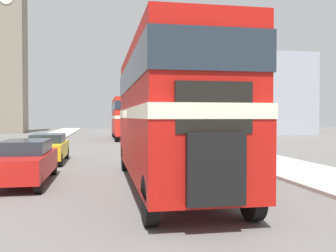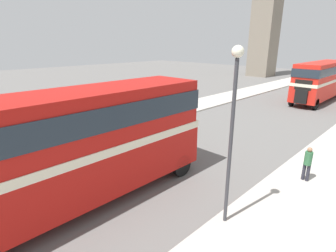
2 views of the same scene
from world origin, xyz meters
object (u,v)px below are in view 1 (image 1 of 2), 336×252
Objects in this scene: bus_distant at (125,115)px; street_lamp at (266,76)px; pedestrian_walking at (243,140)px; double_decker_bus at (168,106)px; church_tower at (10,7)px; bicycle_on_pavement at (213,141)px; car_parked_near at (25,161)px; car_parked_mid at (48,148)px.

street_lamp is at bearing -80.14° from bus_distant.
pedestrian_walking is at bearing -74.98° from bus_distant.
pedestrian_walking is (5.20, -19.36, -1.44)m from bus_distant.
church_tower is (-14.61, 43.69, 15.01)m from double_decker_bus.
car_parked_near is at bearing -129.61° from bicycle_on_pavement.
car_parked_mid is at bearing 90.42° from car_parked_near.
bus_distant is 24.72m from street_lamp.
church_tower reaches higher than pedestrian_walking.
pedestrian_walking is (5.53, 7.53, -1.61)m from double_decker_bus.
street_lamp is at bearing -96.75° from bicycle_on_pavement.
double_decker_bus is 2.37× the size of car_parked_mid.
bicycle_on_pavement is 0.05× the size of church_tower.
car_parked_mid is at bearing 152.07° from street_lamp.
double_decker_bus reaches higher than pedestrian_walking.
pedestrian_walking is at bearing -93.59° from bicycle_on_pavement.
bicycle_on_pavement is at bearing 83.25° from street_lamp.
car_parked_near is 5.96m from car_parked_mid.
car_parked_near is 11.86m from pedestrian_walking.
car_parked_near is 2.88× the size of pedestrian_walking.
car_parked_near is 46.46m from church_tower.
car_parked_mid is at bearing -104.70° from bus_distant.
car_parked_near is (-5.04, -25.34, -1.69)m from bus_distant.
bus_distant is 27.14m from church_tower.
street_lamp is (4.56, 2.57, 1.33)m from double_decker_bus.
bicycle_on_pavement is 0.30× the size of street_lamp.
car_parked_mid is 12.77m from bicycle_on_pavement.
church_tower is at bearing 119.11° from pedestrian_walking.
bicycle_on_pavement is at bearing 32.93° from car_parked_mid.
double_decker_bus is 6.47× the size of pedestrian_walking.
church_tower is (-9.86, 36.19, 16.90)m from car_parked_mid.
street_lamp is at bearing 29.44° from double_decker_bus.
double_decker_bus is 26.89m from bus_distant.
church_tower reaches higher than car_parked_mid.
double_decker_bus is at bearing -57.70° from car_parked_mid.
bus_distant is 25.89m from car_parked_near.
car_parked_mid is (-5.08, -19.38, -1.72)m from bus_distant.
bus_distant is (0.34, 26.89, -0.17)m from double_decker_bus.
church_tower is at bearing 105.24° from car_parked_mid.
bus_distant is at bearing 114.35° from bicycle_on_pavement.
bus_distant is at bearing 75.30° from car_parked_mid.
double_decker_bus is 2.25× the size of car_parked_near.
double_decker_bus is 0.95× the size of bus_distant.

